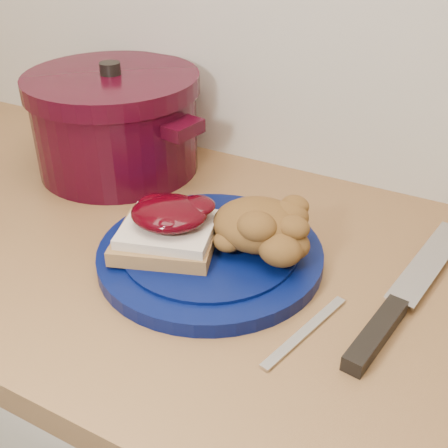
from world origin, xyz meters
The scene contains 7 objects.
plate centered at (0.05, 1.49, 0.91)m, with size 0.30×0.30×0.02m, color #040D3D.
sandwich centered at (0.00, 1.46, 0.95)m, with size 0.16×0.15×0.06m.
stuffing_mound centered at (0.10, 1.52, 0.95)m, with size 0.12×0.11×0.06m, color brown.
chef_knife centered at (0.29, 1.49, 0.91)m, with size 0.08×0.34×0.02m.
butter_knife centered at (0.21, 1.42, 0.90)m, with size 0.15×0.01×0.00m, color silver.
dutch_oven centered at (-0.23, 1.66, 0.98)m, with size 0.35×0.33×0.18m.
pepper_grinder centered at (-0.31, 1.70, 0.96)m, with size 0.06×0.06×0.13m.
Camera 1 is at (0.35, 0.96, 1.34)m, focal length 45.00 mm.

